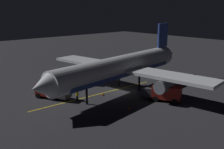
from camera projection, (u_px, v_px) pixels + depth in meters
The scene contains 9 objects.
ground_plane at pixel (120, 92), 47.99m from camera, with size 180.00×180.00×0.20m, color #29292C.
apron_guide_stripe at pixel (97, 94), 46.49m from camera, with size 0.24×25.09×0.01m, color gold.
airliner at pixel (123, 67), 47.35m from camera, with size 33.53×37.22×11.45m.
baggage_truck at pixel (52, 91), 44.27m from camera, with size 6.27×4.31×2.26m.
catering_truck at pixel (163, 93), 43.08m from camera, with size 6.56×4.36×2.53m.
ground_crew_worker at pixel (77, 96), 42.99m from camera, with size 0.40×0.40×1.74m.
traffic_cone_near_left at pixel (129, 108), 39.28m from camera, with size 0.50×0.50×0.55m.
traffic_cone_near_right at pixel (87, 84), 51.63m from camera, with size 0.50×0.50×0.55m.
traffic_cone_under_wing at pixel (102, 94), 45.83m from camera, with size 0.50×0.50×0.55m.
Camera 1 is at (-33.03, 31.78, 14.55)m, focal length 43.12 mm.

